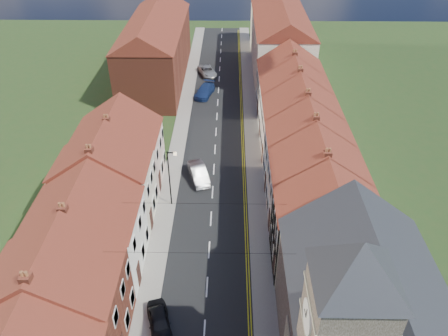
{
  "coord_description": "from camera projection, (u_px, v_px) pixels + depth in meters",
  "views": [
    {
      "loc": [
        1.67,
        -12.59,
        27.33
      ],
      "look_at": [
        1.17,
        21.29,
        3.5
      ],
      "focal_mm": 35.0,
      "sensor_mm": 36.0,
      "label": 1
    }
  ],
  "objects": [
    {
      "name": "pavement_right",
      "position": [
        253.0,
        149.0,
        50.49
      ],
      "size": [
        1.8,
        90.0,
        0.12
      ],
      "primitive_type": "cube",
      "color": "#A8A599",
      "rests_on": "ground"
    },
    {
      "name": "cottage_r_cream_far",
      "position": [
        290.0,
        80.0,
        55.82
      ],
      "size": [
        8.3,
        6.0,
        9.0
      ],
      "color": "white",
      "rests_on": "ground"
    },
    {
      "name": "cottage_r_white_far",
      "position": [
        295.0,
        98.0,
        51.4
      ],
      "size": [
        8.3,
        5.2,
        9.0
      ],
      "color": "white",
      "rests_on": "ground"
    },
    {
      "name": "cottage_l_pink",
      "position": [
        119.0,
        145.0,
        43.14
      ],
      "size": [
        8.3,
        6.3,
        8.8
      ],
      "color": "beige",
      "rests_on": "ground"
    },
    {
      "name": "car_near",
      "position": [
        159.0,
        322.0,
        30.89
      ],
      "size": [
        2.5,
        4.0,
        1.27
      ],
      "primitive_type": "imported",
      "rotation": [
        0.0,
        0.0,
        0.29
      ],
      "color": "black",
      "rests_on": "ground"
    },
    {
      "name": "car_mid",
      "position": [
        199.0,
        173.0,
        45.46
      ],
      "size": [
        2.76,
        4.68,
        1.46
      ],
      "primitive_type": "imported",
      "rotation": [
        0.0,
        0.0,
        0.29
      ],
      "color": "gray",
      "rests_on": "ground"
    },
    {
      "name": "cottage_l_white",
      "position": [
        86.0,
        228.0,
        33.41
      ],
      "size": [
        8.3,
        6.9,
        8.8
      ],
      "color": "white",
      "rests_on": "ground"
    },
    {
      "name": "road",
      "position": [
        215.0,
        149.0,
        50.57
      ],
      "size": [
        7.0,
        90.0,
        0.02
      ],
      "primitive_type": "cube",
      "color": "black",
      "rests_on": "ground"
    },
    {
      "name": "car_far",
      "position": [
        205.0,
        91.0,
        61.86
      ],
      "size": [
        3.15,
        5.23,
        1.42
      ],
      "primitive_type": "imported",
      "rotation": [
        0.0,
        0.0,
        -0.25
      ],
      "color": "navy",
      "rests_on": "ground"
    },
    {
      "name": "cottage_l_brick_mid",
      "position": [
        104.0,
        179.0,
        38.31
      ],
      "size": [
        8.3,
        5.7,
        9.1
      ],
      "color": "white",
      "rests_on": "ground"
    },
    {
      "name": "church",
      "position": [
        361.0,
        314.0,
        25.27
      ],
      "size": [
        11.25,
        14.25,
        15.2
      ],
      "color": "#3D362A",
      "rests_on": "ground"
    },
    {
      "name": "pavement_left",
      "position": [
        177.0,
        149.0,
        50.59
      ],
      "size": [
        1.8,
        90.0,
        0.12
      ],
      "primitive_type": "cube",
      "color": "#A8A599",
      "rests_on": "ground"
    },
    {
      "name": "block_left_far",
      "position": [
        156.0,
        45.0,
        64.0
      ],
      "size": [
        8.3,
        24.2,
        10.5
      ],
      "color": "brown",
      "rests_on": "ground"
    },
    {
      "name": "cottage_l_cream",
      "position": [
        58.0,
        294.0,
        28.09
      ],
      "size": [
        8.3,
        6.3,
        9.1
      ],
      "color": "brown",
      "rests_on": "ground"
    },
    {
      "name": "lamppost",
      "position": [
        170.0,
        175.0,
        40.41
      ],
      "size": [
        0.88,
        0.15,
        6.0
      ],
      "color": "black",
      "rests_on": "pavement_left"
    },
    {
      "name": "cottage_r_cream_mid",
      "position": [
        308.0,
        148.0,
        42.57
      ],
      "size": [
        8.3,
        5.2,
        9.0
      ],
      "color": "white",
      "rests_on": "ground"
    },
    {
      "name": "car_distant",
      "position": [
        207.0,
        71.0,
        67.81
      ],
      "size": [
        3.54,
        5.1,
        1.29
      ],
      "primitive_type": "imported",
      "rotation": [
        0.0,
        0.0,
        0.33
      ],
      "color": "#96999D",
      "rests_on": "ground"
    },
    {
      "name": "cottage_r_white_near",
      "position": [
        316.0,
        181.0,
        38.16
      ],
      "size": [
        8.3,
        6.0,
        9.0
      ],
      "color": "beige",
      "rests_on": "ground"
    },
    {
      "name": "block_right_far",
      "position": [
        279.0,
        35.0,
        67.86
      ],
      "size": [
        8.3,
        24.2,
        10.5
      ],
      "color": "white",
      "rests_on": "ground"
    },
    {
      "name": "cottage_r_pink",
      "position": [
        300.0,
        121.0,
        46.99
      ],
      "size": [
        8.3,
        6.0,
        9.0
      ],
      "color": "beige",
      "rests_on": "ground"
    },
    {
      "name": "cottage_r_tudor",
      "position": [
        327.0,
        222.0,
        33.74
      ],
      "size": [
        8.3,
        5.2,
        9.0
      ],
      "color": "white",
      "rests_on": "ground"
    }
  ]
}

